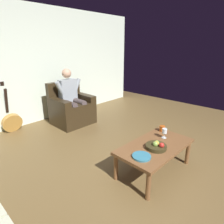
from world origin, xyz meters
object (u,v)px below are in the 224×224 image
at_px(decorative_dish, 142,156).
at_px(armchair, 71,109).
at_px(fruit_bowl, 156,146).
at_px(wine_glass_near, 165,132).
at_px(coffee_table, 155,149).
at_px(candle_jar, 162,129).
at_px(guitar, 12,121).
at_px(person_seated, 71,95).

bearing_deg(decorative_dish, armchair, -105.58).
xyz_separation_m(fruit_bowl, decorative_dish, (0.31, -0.02, -0.02)).
bearing_deg(fruit_bowl, armchair, -98.46).
relative_size(wine_glass_near, decorative_dish, 0.64).
xyz_separation_m(wine_glass_near, fruit_bowl, (0.36, 0.08, -0.06)).
relative_size(armchair, decorative_dish, 4.05).
relative_size(coffee_table, candle_jar, 13.00).
relative_size(coffee_table, guitar, 1.10).
height_order(guitar, wine_glass_near, guitar).
relative_size(armchair, guitar, 0.91).
bearing_deg(fruit_bowl, coffee_table, -141.92).
distance_m(coffee_table, guitar, 3.00).
bearing_deg(armchair, person_seated, 90.00).
distance_m(guitar, candle_jar, 3.03).
distance_m(guitar, fruit_bowl, 3.04).
bearing_deg(wine_glass_near, decorative_dish, 5.24).
relative_size(guitar, decorative_dish, 4.48).
distance_m(armchair, candle_jar, 2.21).
distance_m(person_seated, candle_jar, 2.19).
bearing_deg(candle_jar, armchair, -85.03).
bearing_deg(guitar, fruit_bowl, 104.87).
distance_m(person_seated, wine_glass_near, 2.32).
distance_m(armchair, decorative_dish, 2.50).
bearing_deg(coffee_table, fruit_bowl, 38.08).
height_order(decorative_dish, candle_jar, candle_jar).
bearing_deg(armchair, fruit_bowl, 82.29).
relative_size(armchair, coffee_table, 0.82).
bearing_deg(wine_glass_near, armchair, -90.12).
distance_m(armchair, guitar, 1.25).
bearing_deg(fruit_bowl, decorative_dish, -3.61).
xyz_separation_m(decorative_dish, candle_jar, (-0.86, -0.20, 0.03)).
bearing_deg(guitar, decorative_dish, 99.14).
distance_m(coffee_table, wine_glass_near, 0.32).
relative_size(person_seated, guitar, 1.19).
distance_m(coffee_table, fruit_bowl, 0.13).
xyz_separation_m(person_seated, coffee_table, (0.29, 2.34, -0.31)).
bearing_deg(person_seated, decorative_dish, 75.02).
height_order(coffee_table, fruit_bowl, fruit_bowl).
xyz_separation_m(armchair, guitar, (1.14, -0.51, -0.10)).
height_order(guitar, fruit_bowl, guitar).
bearing_deg(wine_glass_near, coffee_table, 4.74).
xyz_separation_m(guitar, decorative_dish, (-0.47, 2.91, 0.19)).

